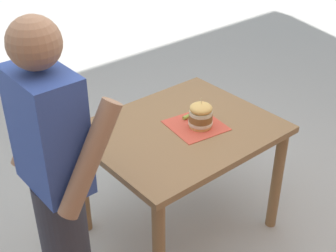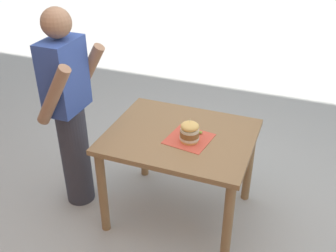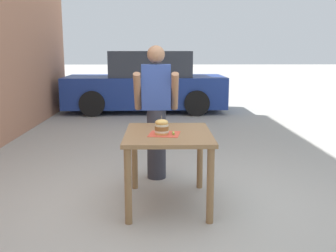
{
  "view_description": "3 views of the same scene",
  "coord_description": "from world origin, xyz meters",
  "px_view_note": "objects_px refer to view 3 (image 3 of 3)",
  "views": [
    {
      "loc": [
        -1.76,
        1.58,
        2.24
      ],
      "look_at": [
        0.0,
        0.1,
        0.84
      ],
      "focal_mm": 50.0,
      "sensor_mm": 36.0,
      "label": 1
    },
    {
      "loc": [
        -2.39,
        -0.82,
        2.35
      ],
      "look_at": [
        0.0,
        0.1,
        0.84
      ],
      "focal_mm": 42.0,
      "sensor_mm": 36.0,
      "label": 2
    },
    {
      "loc": [
        -0.08,
        -4.01,
        1.64
      ],
      "look_at": [
        0.0,
        0.1,
        0.84
      ],
      "focal_mm": 42.0,
      "sensor_mm": 36.0,
      "label": 3
    }
  ],
  "objects_px": {
    "diner_across_table": "(156,110)",
    "parked_car_mid_block": "(147,84)",
    "patio_table": "(168,144)",
    "sandwich": "(162,127)",
    "pickle_spear": "(173,133)"
  },
  "relations": [
    {
      "from": "patio_table",
      "to": "sandwich",
      "type": "relative_size",
      "value": 5.77
    },
    {
      "from": "patio_table",
      "to": "sandwich",
      "type": "height_order",
      "value": "sandwich"
    },
    {
      "from": "diner_across_table",
      "to": "parked_car_mid_block",
      "type": "relative_size",
      "value": 0.4
    },
    {
      "from": "pickle_spear",
      "to": "diner_across_table",
      "type": "xyz_separation_m",
      "value": [
        -0.18,
        0.99,
        0.08
      ]
    },
    {
      "from": "diner_across_table",
      "to": "parked_car_mid_block",
      "type": "distance_m",
      "value": 5.66
    },
    {
      "from": "patio_table",
      "to": "pickle_spear",
      "type": "height_order",
      "value": "pickle_spear"
    },
    {
      "from": "sandwich",
      "to": "diner_across_table",
      "type": "bearing_deg",
      "value": 93.74
    },
    {
      "from": "pickle_spear",
      "to": "parked_car_mid_block",
      "type": "height_order",
      "value": "parked_car_mid_block"
    },
    {
      "from": "patio_table",
      "to": "diner_across_table",
      "type": "xyz_separation_m",
      "value": [
        -0.13,
        0.88,
        0.22
      ]
    },
    {
      "from": "diner_across_table",
      "to": "parked_car_mid_block",
      "type": "bearing_deg",
      "value": 93.15
    },
    {
      "from": "patio_table",
      "to": "parked_car_mid_block",
      "type": "relative_size",
      "value": 0.26
    },
    {
      "from": "sandwich",
      "to": "parked_car_mid_block",
      "type": "xyz_separation_m",
      "value": [
        -0.37,
        6.62,
        -0.15
      ]
    },
    {
      "from": "patio_table",
      "to": "pickle_spear",
      "type": "bearing_deg",
      "value": -65.02
    },
    {
      "from": "patio_table",
      "to": "sandwich",
      "type": "xyz_separation_m",
      "value": [
        -0.07,
        -0.09,
        0.21
      ]
    },
    {
      "from": "parked_car_mid_block",
      "to": "sandwich",
      "type": "bearing_deg",
      "value": -86.77
    }
  ]
}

